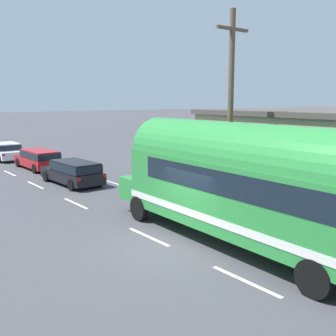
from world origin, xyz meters
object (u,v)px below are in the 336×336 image
at_px(car_second, 39,158).
at_px(car_third, 6,150).
at_px(painted_bus, 254,181).
at_px(utility_pole, 230,110).
at_px(car_lead, 74,171).

xyz_separation_m(car_second, car_third, (-0.40, 6.19, -0.05)).
distance_m(painted_bus, car_second, 19.51).
distance_m(utility_pole, car_third, 22.42).
bearing_deg(car_second, painted_bus, -90.78).
bearing_deg(utility_pole, car_lead, 106.98).
bearing_deg(utility_pole, car_second, 99.19).
height_order(car_lead, car_second, same).
height_order(utility_pole, car_third, utility_pole).
height_order(car_second, car_third, same).
height_order(car_lead, car_third, same).
xyz_separation_m(painted_bus, car_lead, (-0.07, 13.14, -1.51)).
xyz_separation_m(utility_pole, painted_bus, (-2.81, -3.73, -2.12)).
distance_m(car_lead, car_second, 6.32).
relative_size(painted_bus, car_second, 2.65).
xyz_separation_m(painted_bus, car_third, (-0.14, 25.64, -1.56)).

